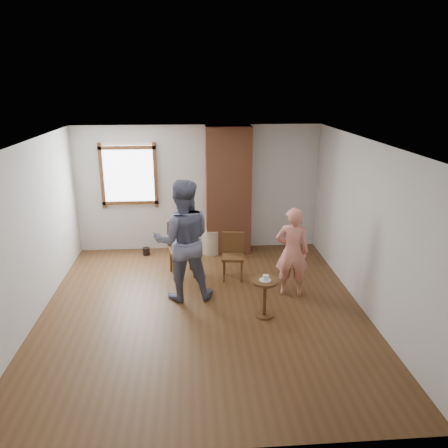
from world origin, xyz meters
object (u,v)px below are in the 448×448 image
Objects in this scene: side_table at (265,292)px; dining_chair_left at (181,245)px; man at (183,241)px; stoneware_crock at (212,241)px; person_pink at (292,252)px; dining_chair_right at (233,253)px.

dining_chair_left is at bearing 127.11° from side_table.
dining_chair_left is 0.49× the size of man.
person_pink reaches higher than stoneware_crock.
man reaches higher than side_table.
dining_chair_right is at bearing -25.28° from dining_chair_left.
side_table is 0.30× the size of man.
stoneware_crock is 2.74m from side_table.
dining_chair_left is 2.12m from side_table.
dining_chair_right is at bearing -74.89° from stoneware_crock.
dining_chair_right is 0.55× the size of person_pink.
stoneware_crock is at bearing 47.01° from dining_chair_left.
man is at bearing 9.94° from person_pink.
dining_chair_right reaches higher than side_table.
side_table is at bearing -70.33° from dining_chair_right.
dining_chair_left is 1.06m from man.
person_pink is at bearing -39.02° from dining_chair_left.
dining_chair_left reaches higher than stoneware_crock.
stoneware_crock is 0.52× the size of dining_chair_left.
stoneware_crock is 0.26× the size of man.
dining_chair_left is (-0.61, -0.96, 0.30)m from stoneware_crock.
person_pink is (1.84, -0.99, 0.21)m from dining_chair_left.
dining_chair_right is at bearing 103.29° from side_table.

